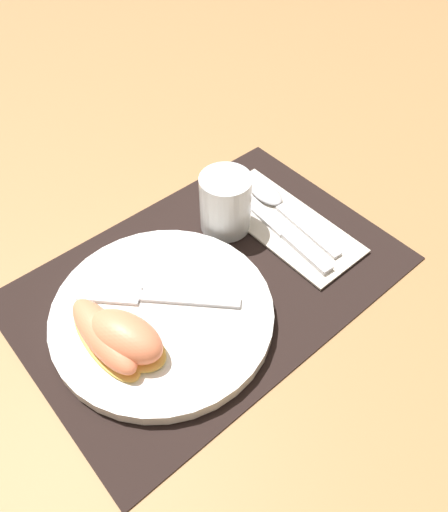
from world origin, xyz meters
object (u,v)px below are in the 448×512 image
object	(u,v)px
knife	(278,227)
citrus_wedge_1	(126,338)
juice_glass	(225,206)
citrus_wedge_0	(104,336)
plate	(163,314)
spoon	(276,202)
fork	(147,296)

from	to	relation	value
knife	citrus_wedge_1	xyz separation A→B (m)	(-0.26, -0.03, 0.03)
juice_glass	citrus_wedge_1	distance (m)	0.23
knife	citrus_wedge_0	distance (m)	0.27
plate	knife	xyz separation A→B (m)	(0.20, 0.01, -0.00)
juice_glass	citrus_wedge_0	size ratio (longest dim) A/B	0.68
citrus_wedge_0	citrus_wedge_1	world-z (taller)	citrus_wedge_1
spoon	fork	xyz separation A→B (m)	(-0.24, -0.02, 0.01)
plate	juice_glass	distance (m)	0.17
juice_glass	spoon	bearing A→B (deg)	-13.49
spoon	citrus_wedge_0	world-z (taller)	citrus_wedge_0
plate	spoon	distance (m)	0.24
knife	spoon	world-z (taller)	spoon
plate	citrus_wedge_0	world-z (taller)	citrus_wedge_0
knife	juice_glass	bearing A→B (deg)	131.84
knife	citrus_wedge_0	size ratio (longest dim) A/B	1.71
fork	citrus_wedge_0	bearing A→B (deg)	-162.00
fork	citrus_wedge_1	world-z (taller)	citrus_wedge_1
fork	citrus_wedge_1	distance (m)	0.07
knife	fork	distance (m)	0.21
plate	citrus_wedge_1	world-z (taller)	citrus_wedge_1
citrus_wedge_1	spoon	bearing A→B (deg)	12.42
plate	spoon	bearing A→B (deg)	11.81
juice_glass	citrus_wedge_1	bearing A→B (deg)	-158.60
plate	citrus_wedge_0	distance (m)	0.07
citrus_wedge_0	citrus_wedge_1	xyz separation A→B (m)	(0.02, -0.02, 0.00)
plate	fork	distance (m)	0.03
spoon	citrus_wedge_0	xyz separation A→B (m)	(-0.30, -0.04, 0.02)
spoon	knife	bearing A→B (deg)	-131.92
plate	knife	distance (m)	0.20
knife	spoon	distance (m)	0.05
plate	knife	world-z (taller)	plate
juice_glass	citrus_wedge_1	xyz separation A→B (m)	(-0.21, -0.08, -0.00)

